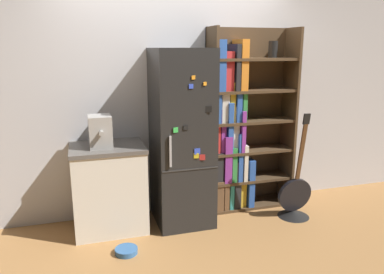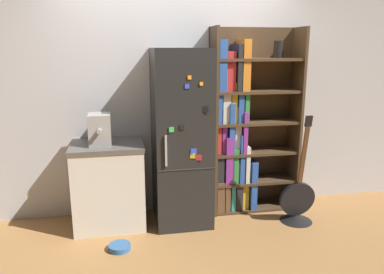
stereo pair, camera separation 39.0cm
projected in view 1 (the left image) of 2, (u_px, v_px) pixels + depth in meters
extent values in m
plane|color=#A87542|center=(185.00, 225.00, 3.95)|extent=(16.00, 16.00, 0.00)
cube|color=silver|center=(173.00, 96.00, 4.09)|extent=(8.00, 0.05, 2.60)
cube|color=black|center=(182.00, 138.00, 3.86)|extent=(0.57, 0.64, 1.82)
cube|color=#333333|center=(191.00, 170.00, 3.62)|extent=(0.56, 0.01, 0.01)
cube|color=#B2B2B7|center=(170.00, 152.00, 3.50)|extent=(0.02, 0.02, 0.30)
cube|color=black|center=(209.00, 109.00, 3.53)|extent=(0.06, 0.02, 0.06)
cube|color=black|center=(186.00, 128.00, 3.50)|extent=(0.04, 0.01, 0.04)
cube|color=orange|center=(193.00, 77.00, 3.42)|extent=(0.04, 0.01, 0.04)
cube|color=orange|center=(205.00, 84.00, 3.46)|extent=(0.03, 0.01, 0.03)
cube|color=blue|center=(197.00, 151.00, 3.59)|extent=(0.06, 0.01, 0.06)
cube|color=yellow|center=(196.00, 156.00, 3.60)|extent=(0.05, 0.01, 0.05)
cube|color=green|center=(176.00, 130.00, 3.48)|extent=(0.05, 0.02, 0.05)
cube|color=red|center=(202.00, 157.00, 3.62)|extent=(0.05, 0.02, 0.06)
cube|color=blue|center=(191.00, 86.00, 3.43)|extent=(0.04, 0.01, 0.04)
cube|color=#4C3823|center=(211.00, 123.00, 4.07)|extent=(0.03, 0.35, 2.04)
cube|color=#4C3823|center=(289.00, 119.00, 4.34)|extent=(0.03, 0.35, 2.04)
cube|color=#4C3823|center=(245.00, 118.00, 4.35)|extent=(0.98, 0.03, 2.04)
cube|color=#4C3823|center=(248.00, 204.00, 4.44)|extent=(0.92, 0.32, 0.03)
cube|color=#4C3823|center=(249.00, 178.00, 4.36)|extent=(0.92, 0.32, 0.03)
cube|color=#4C3823|center=(250.00, 150.00, 4.28)|extent=(0.92, 0.32, 0.03)
cube|color=#4C3823|center=(251.00, 121.00, 4.20)|extent=(0.92, 0.32, 0.03)
cube|color=#4C3823|center=(252.00, 91.00, 4.13)|extent=(0.92, 0.32, 0.03)
cube|color=#4C3823|center=(253.00, 59.00, 4.05)|extent=(0.92, 0.32, 0.03)
cube|color=brown|center=(216.00, 193.00, 4.27)|extent=(0.08, 0.28, 0.35)
cube|color=brown|center=(223.00, 190.00, 4.29)|extent=(0.06, 0.28, 0.39)
cube|color=teal|center=(228.00, 190.00, 4.33)|extent=(0.05, 0.30, 0.37)
cube|color=#262628|center=(233.00, 182.00, 4.32)|extent=(0.07, 0.29, 0.56)
cube|color=gold|center=(240.00, 187.00, 4.36)|extent=(0.07, 0.24, 0.41)
cube|color=#2D59B2|center=(247.00, 181.00, 4.36)|extent=(0.07, 0.28, 0.56)
cube|color=#262628|center=(216.00, 166.00, 4.19)|extent=(0.07, 0.26, 0.35)
cube|color=purple|center=(224.00, 157.00, 4.20)|extent=(0.08, 0.29, 0.53)
cube|color=#338C3F|center=(230.00, 162.00, 4.25)|extent=(0.05, 0.29, 0.39)
cube|color=#2D59B2|center=(236.00, 155.00, 4.25)|extent=(0.05, 0.29, 0.55)
cube|color=silver|center=(241.00, 161.00, 4.28)|extent=(0.04, 0.30, 0.41)
cube|color=red|center=(215.00, 133.00, 4.11)|extent=(0.04, 0.24, 0.43)
cube|color=purple|center=(220.00, 130.00, 4.13)|extent=(0.05, 0.26, 0.49)
cube|color=#2D59B2|center=(226.00, 126.00, 4.13)|extent=(0.06, 0.29, 0.55)
cube|color=silver|center=(233.00, 128.00, 4.17)|extent=(0.07, 0.24, 0.51)
cube|color=purple|center=(239.00, 130.00, 4.18)|extent=(0.04, 0.30, 0.46)
cube|color=#2D59B2|center=(215.00, 99.00, 4.03)|extent=(0.04, 0.29, 0.49)
cube|color=silver|center=(222.00, 96.00, 4.04)|extent=(0.08, 0.25, 0.56)
cube|color=gold|center=(229.00, 101.00, 4.08)|extent=(0.06, 0.24, 0.43)
cube|color=#2D59B2|center=(235.00, 95.00, 4.08)|extent=(0.06, 0.28, 0.57)
cube|color=#338C3F|center=(241.00, 105.00, 4.12)|extent=(0.05, 0.24, 0.35)
cube|color=#2D59B2|center=(218.00, 65.00, 3.94)|extent=(0.08, 0.29, 0.53)
cube|color=red|center=(226.00, 71.00, 3.99)|extent=(0.09, 0.25, 0.41)
cube|color=#262628|center=(233.00, 67.00, 4.00)|extent=(0.05, 0.30, 0.49)
cube|color=orange|center=(240.00, 65.00, 4.01)|extent=(0.08, 0.28, 0.53)
cylinder|color=black|center=(273.00, 49.00, 4.09)|extent=(0.10, 0.10, 0.18)
cube|color=silver|center=(109.00, 189.00, 3.79)|extent=(0.70, 0.57, 0.84)
cube|color=#5B5651|center=(107.00, 148.00, 3.69)|extent=(0.72, 0.59, 0.04)
cube|color=#A5A39E|center=(100.00, 131.00, 3.60)|extent=(0.21, 0.25, 0.31)
cylinder|color=#A5A39E|center=(101.00, 133.00, 3.45)|extent=(0.04, 0.06, 0.04)
cone|color=black|center=(293.00, 214.00, 4.14)|extent=(0.35, 0.35, 0.06)
cylinder|color=black|center=(295.00, 195.00, 4.09)|extent=(0.38, 0.10, 0.39)
cube|color=brown|center=(301.00, 152.00, 3.90)|extent=(0.04, 0.11, 0.62)
cube|color=black|center=(307.00, 119.00, 3.77)|extent=(0.07, 0.04, 0.11)
cylinder|color=#3366A5|center=(126.00, 251.00, 3.39)|extent=(0.21, 0.21, 0.05)
torus|color=#3366A5|center=(126.00, 249.00, 3.39)|extent=(0.21, 0.21, 0.01)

